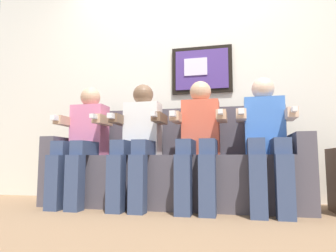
% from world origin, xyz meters
% --- Properties ---
extents(ground_plane, '(6.10, 6.10, 0.00)m').
position_xyz_m(ground_plane, '(0.00, 0.00, 0.00)').
color(ground_plane, '#8C6B4C').
extents(back_wall_assembly, '(4.69, 0.10, 2.60)m').
position_xyz_m(back_wall_assembly, '(0.01, 0.76, 1.30)').
color(back_wall_assembly, silver).
rests_on(back_wall_assembly, ground_plane).
extents(couch, '(2.29, 0.58, 0.90)m').
position_xyz_m(couch, '(0.00, 0.33, 0.31)').
color(couch, '#514C56').
rests_on(couch, ground_plane).
extents(person_leftmost, '(0.46, 0.56, 1.11)m').
position_xyz_m(person_leftmost, '(-0.80, 0.16, 0.61)').
color(person_leftmost, pink).
rests_on(person_leftmost, ground_plane).
extents(person_left_center, '(0.46, 0.56, 1.11)m').
position_xyz_m(person_left_center, '(-0.27, 0.16, 0.61)').
color(person_left_center, white).
rests_on(person_left_center, ground_plane).
extents(person_right_center, '(0.46, 0.56, 1.11)m').
position_xyz_m(person_right_center, '(0.27, 0.16, 0.61)').
color(person_right_center, '#D8593F').
rests_on(person_right_center, ground_plane).
extents(person_rightmost, '(0.46, 0.56, 1.11)m').
position_xyz_m(person_rightmost, '(0.80, 0.16, 0.61)').
color(person_rightmost, '#3F72CC').
rests_on(person_rightmost, ground_plane).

